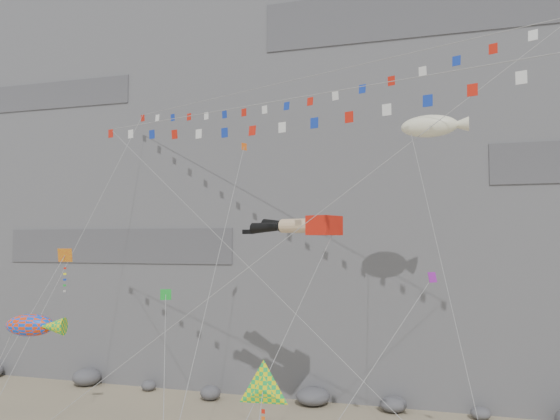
% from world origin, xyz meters
% --- Properties ---
extents(cliff, '(80.00, 28.00, 50.00)m').
position_xyz_m(cliff, '(0.00, 32.00, 25.00)').
color(cliff, slate).
rests_on(cliff, ground).
extents(talus_boulders, '(60.00, 3.00, 1.20)m').
position_xyz_m(talus_boulders, '(0.00, 17.00, 0.60)').
color(talus_boulders, slate).
rests_on(talus_boulders, ground).
extents(legs_kite, '(6.68, 19.21, 21.29)m').
position_xyz_m(legs_kite, '(1.16, 8.34, 13.33)').
color(legs_kite, red).
rests_on(legs_kite, ground).
extents(flag_banner_upper, '(30.63, 19.72, 30.14)m').
position_xyz_m(flag_banner_upper, '(0.55, 10.39, 23.16)').
color(flag_banner_upper, red).
rests_on(flag_banner_upper, ground).
extents(flag_banner_lower, '(28.30, 8.84, 23.09)m').
position_xyz_m(flag_banner_lower, '(2.44, 3.12, 19.91)').
color(flag_banner_lower, red).
rests_on(flag_banner_lower, ground).
extents(harlequin_kite, '(1.67, 10.55, 15.00)m').
position_xyz_m(harlequin_kite, '(-12.79, 4.46, 11.50)').
color(harlequin_kite, red).
rests_on(harlequin_kite, ground).
extents(fish_windsock, '(4.61, 4.08, 9.04)m').
position_xyz_m(fish_windsock, '(-10.97, -0.47, 8.06)').
color(fish_windsock, '#F23B0C').
rests_on(fish_windsock, ground).
extents(delta_kite, '(2.19, 5.13, 8.63)m').
position_xyz_m(delta_kite, '(2.98, -4.37, 6.81)').
color(delta_kite, '#F0EB0C').
rests_on(delta_kite, ground).
extents(blimp_windsock, '(5.17, 11.64, 22.40)m').
position_xyz_m(blimp_windsock, '(8.95, 9.98, 19.39)').
color(blimp_windsock, white).
rests_on(blimp_windsock, ground).
extents(small_kite_a, '(2.24, 15.71, 23.95)m').
position_xyz_m(small_kite_a, '(-2.55, 8.23, 17.93)').
color(small_kite_a, orange).
rests_on(small_kite_a, ground).
extents(small_kite_b, '(7.70, 8.71, 15.06)m').
position_xyz_m(small_kite_b, '(8.95, 3.45, 10.47)').
color(small_kite_b, purple).
rests_on(small_kite_b, ground).
extents(small_kite_c, '(5.47, 9.80, 14.08)m').
position_xyz_m(small_kite_c, '(-4.16, 1.32, 9.53)').
color(small_kite_c, green).
rests_on(small_kite_c, ground).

